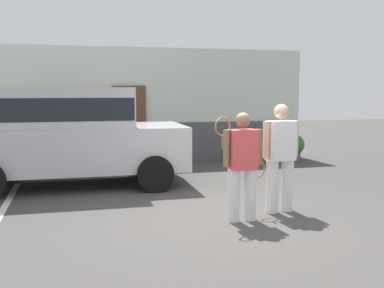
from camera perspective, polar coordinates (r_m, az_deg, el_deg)
name	(u,v)px	position (r m, az deg, el deg)	size (l,w,h in m)	color
ground_plane	(222,220)	(7.21, 3.80, -9.39)	(40.00, 40.00, 0.00)	#423F3D
parking_stripe_0	(3,209)	(8.39, -22.47, -7.54)	(0.12, 4.40, 0.01)	silver
house_frontage	(155,109)	(12.67, -4.68, 4.37)	(8.57, 0.40, 3.13)	silver
parked_suv	(68,131)	(9.77, -15.20, 1.51)	(4.63, 2.21, 2.05)	#B7B7BC
tennis_player_man	(242,165)	(6.99, 6.25, -2.59)	(0.76, 0.28, 1.67)	white
tennis_player_woman	(280,157)	(7.60, 10.91, -1.56)	(0.91, 0.33, 1.78)	white
potted_plant_by_porch	(260,149)	(12.63, 8.51, -0.67)	(0.51, 0.51, 0.68)	brown
potted_plant_secondary	(294,146)	(13.09, 12.58, -0.28)	(0.58, 0.58, 0.76)	brown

